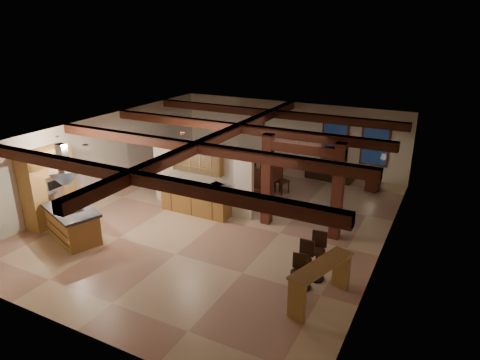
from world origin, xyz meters
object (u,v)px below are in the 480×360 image
at_px(kitchen_island, 73,224).
at_px(sofa, 330,173).
at_px(dining_table, 255,184).
at_px(bar_counter, 321,277).

xyz_separation_m(kitchen_island, sofa, (5.23, 8.49, -0.21)).
bearing_deg(sofa, dining_table, 55.21).
distance_m(kitchen_island, sofa, 9.98).
relative_size(sofa, bar_counter, 0.97).
xyz_separation_m(dining_table, bar_counter, (4.24, -5.44, 0.34)).
bearing_deg(dining_table, sofa, 53.89).
bearing_deg(bar_counter, dining_table, 127.91).
height_order(sofa, bar_counter, bar_counter).
bearing_deg(bar_counter, sofa, 104.69).
distance_m(dining_table, bar_counter, 6.91).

